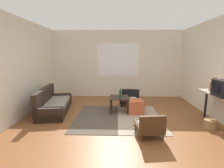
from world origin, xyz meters
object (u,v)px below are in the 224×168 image
armchair_striped_foreground (150,127)px  clay_vase (214,86)px  glass_bottle (120,94)px  ottoman_orange (135,107)px  armchair_by_window (130,98)px  couch (53,105)px  coffee_table (119,100)px  wicker_basket (210,124)px

armchair_striped_foreground → clay_vase: clay_vase is taller
glass_bottle → armchair_striped_foreground: bearing=-68.2°
clay_vase → glass_bottle: 2.42m
ottoman_orange → armchair_by_window: bearing=95.6°
armchair_by_window → clay_vase: clay_vase is taller
couch → armchair_by_window: (2.39, 0.82, -0.00)m
coffee_table → wicker_basket: bearing=-27.1°
couch → coffee_table: couch is taller
couch → clay_vase: 4.44m
armchair_striped_foreground → ottoman_orange: (-0.15, 1.46, -0.03)m
wicker_basket → armchair_by_window: bearing=133.6°
armchair_striped_foreground → ottoman_orange: size_ratio=1.37×
clay_vase → glass_bottle: clay_vase is taller
armchair_striped_foreground → glass_bottle: size_ratio=2.12×
armchair_by_window → clay_vase: bearing=-37.7°
armchair_by_window → clay_vase: 2.55m
armchair_by_window → glass_bottle: size_ratio=2.45×
ottoman_orange → wicker_basket: size_ratio=1.58×
wicker_basket → clay_vase: bearing=58.9°
coffee_table → couch: bearing=-177.7°
coffee_table → armchair_striped_foreground: bearing=-68.5°
coffee_table → glass_bottle: (0.03, -0.10, 0.21)m
coffee_table → wicker_basket: (2.13, -1.09, -0.26)m
couch → armchair_striped_foreground: size_ratio=3.03×
coffee_table → glass_bottle: 0.23m
coffee_table → clay_vase: 2.52m
armchair_by_window → armchair_striped_foreground: (0.23, -2.31, 0.01)m
armchair_by_window → wicker_basket: armchair_by_window is taller
wicker_basket → armchair_striped_foreground: bearing=-162.3°
armchair_by_window → armchair_striped_foreground: armchair_striped_foreground is taller
ottoman_orange → armchair_striped_foreground: bearing=-84.3°
wicker_basket → ottoman_orange: bearing=149.5°
coffee_table → wicker_basket: size_ratio=2.22×
couch → glass_bottle: bearing=-0.6°
glass_bottle → wicker_basket: size_ratio=1.02×
armchair_by_window → wicker_basket: size_ratio=2.50×
ottoman_orange → couch: bearing=179.3°
ottoman_orange → clay_vase: clay_vase is taller
ottoman_orange → clay_vase: (1.85, -0.65, 0.75)m
couch → armchair_by_window: 2.53m
coffee_table → ottoman_orange: bearing=-13.5°
couch → armchair_by_window: couch is taller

